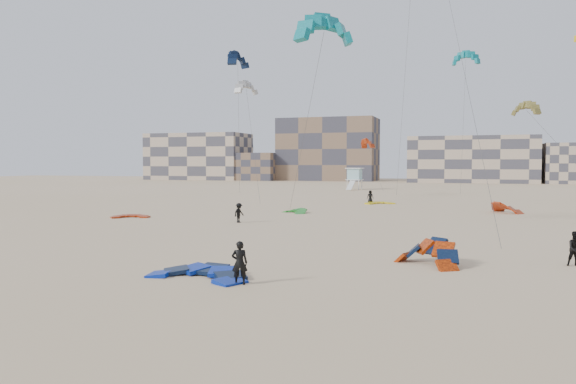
% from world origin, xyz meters
% --- Properties ---
extents(ground, '(320.00, 320.00, 0.00)m').
position_xyz_m(ground, '(0.00, 0.00, 0.00)').
color(ground, '#D2B38D').
rests_on(ground, ground).
extents(kite_ground_blue, '(4.93, 5.13, 1.29)m').
position_xyz_m(kite_ground_blue, '(-1.52, -3.03, 0.00)').
color(kite_ground_blue, '#0B1EB8').
rests_on(kite_ground_blue, ground).
extents(kite_ground_orange, '(4.81, 4.82, 3.43)m').
position_xyz_m(kite_ground_orange, '(8.04, 3.30, 0.00)').
color(kite_ground_orange, '#F94408').
rests_on(kite_ground_orange, ground).
extents(kite_ground_red, '(4.32, 4.40, 0.59)m').
position_xyz_m(kite_ground_red, '(-20.49, 19.79, 0.00)').
color(kite_ground_red, '#B73618').
rests_on(kite_ground_red, ground).
extents(kite_ground_green, '(4.20, 4.24, 1.65)m').
position_xyz_m(kite_ground_green, '(-7.23, 29.41, 0.00)').
color(kite_ground_green, green).
rests_on(kite_ground_green, ground).
extents(kite_ground_red_far, '(5.21, 5.16, 3.38)m').
position_xyz_m(kite_ground_red_far, '(13.47, 36.32, 0.00)').
color(kite_ground_red_far, '#B73618').
rests_on(kite_ground_red_far, ground).
extents(kite_ground_yellow, '(4.82, 4.89, 0.60)m').
position_xyz_m(kite_ground_yellow, '(-0.91, 44.73, 0.00)').
color(kite_ground_yellow, yellow).
rests_on(kite_ground_yellow, ground).
extents(kitesurfer_main, '(0.80, 0.66, 1.87)m').
position_xyz_m(kitesurfer_main, '(0.78, -3.85, 0.93)').
color(kitesurfer_main, black).
rests_on(kitesurfer_main, ground).
extents(kitesurfer_b, '(0.94, 0.78, 1.75)m').
position_xyz_m(kitesurfer_b, '(15.08, 5.30, 0.88)').
color(kitesurfer_b, black).
rests_on(kitesurfer_b, ground).
extents(kitesurfer_c, '(0.94, 1.23, 1.69)m').
position_xyz_m(kitesurfer_c, '(-9.01, 18.92, 0.84)').
color(kitesurfer_c, black).
rests_on(kitesurfer_c, ground).
extents(kitesurfer_e, '(0.86, 0.60, 1.66)m').
position_xyz_m(kitesurfer_e, '(-2.19, 45.33, 0.83)').
color(kitesurfer_e, black).
rests_on(kitesurfer_e, ground).
extents(kite_fly_teal_a, '(7.93, 9.80, 15.69)m').
position_xyz_m(kite_fly_teal_a, '(-0.57, 15.44, 14.93)').
color(kite_fly_teal_a, teal).
rests_on(kite_fly_teal_a, ground).
extents(kite_fly_grey, '(7.15, 10.74, 14.09)m').
position_xyz_m(kite_fly_grey, '(-15.54, 36.50, 13.92)').
color(kite_fly_grey, silver).
rests_on(kite_fly_grey, ground).
extents(kite_fly_olive, '(9.22, 8.92, 10.94)m').
position_xyz_m(kite_fly_olive, '(15.33, 38.27, 10.72)').
color(kite_fly_olive, olive).
rests_on(kite_fly_olive, ground).
extents(kite_fly_navy, '(4.44, 5.07, 19.12)m').
position_xyz_m(kite_fly_navy, '(-19.42, 43.03, 18.56)').
color(kite_fly_navy, '#0D1B37').
rests_on(kite_fly_navy, ground).
extents(kite_fly_teal_b, '(4.08, 10.18, 20.47)m').
position_xyz_m(kite_fly_teal_b, '(8.96, 61.00, 20.25)').
color(kite_fly_teal_b, teal).
rests_on(kite_fly_teal_b, ground).
extents(kite_fly_red, '(5.20, 6.05, 8.27)m').
position_xyz_m(kite_fly_red, '(-5.31, 60.37, 8.00)').
color(kite_fly_red, '#B73618').
rests_on(kite_fly_red, ground).
extents(lifeguard_tower_far, '(3.17, 5.82, 4.19)m').
position_xyz_m(lifeguard_tower_far, '(-11.36, 80.64, 2.07)').
color(lifeguard_tower_far, white).
rests_on(lifeguard_tower_far, ground).
extents(condo_west_a, '(30.00, 15.00, 14.00)m').
position_xyz_m(condo_west_a, '(-70.00, 130.00, 7.00)').
color(condo_west_a, '#BFA88C').
rests_on(condo_west_a, ground).
extents(condo_west_b, '(28.00, 14.00, 18.00)m').
position_xyz_m(condo_west_b, '(-30.00, 134.00, 9.00)').
color(condo_west_b, '#785E48').
rests_on(condo_west_b, ground).
extents(condo_mid, '(32.00, 16.00, 12.00)m').
position_xyz_m(condo_mid, '(10.00, 130.00, 6.00)').
color(condo_mid, '#BFA88C').
rests_on(condo_mid, ground).
extents(condo_fill_left, '(12.00, 10.00, 8.00)m').
position_xyz_m(condo_fill_left, '(-50.00, 128.00, 4.00)').
color(condo_fill_left, '#785E48').
rests_on(condo_fill_left, ground).
extents(condo_fill_right, '(10.00, 10.00, 10.00)m').
position_xyz_m(condo_fill_right, '(32.00, 128.00, 5.00)').
color(condo_fill_right, '#BFA88C').
rests_on(condo_fill_right, ground).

